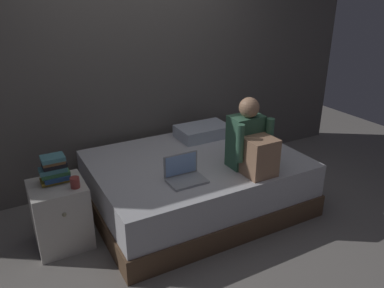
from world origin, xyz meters
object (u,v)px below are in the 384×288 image
bed (196,183)px  book_stack (54,170)px  pillow (203,131)px  person_sitting (251,143)px  nightstand (61,215)px  mug (75,182)px  laptop (184,174)px

bed → book_stack: 1.36m
pillow → person_sitting: bearing=-91.4°
bed → person_sitting: (0.31, -0.44, 0.52)m
bed → nightstand: 1.30m
book_stack → mug: bearing=-55.2°
laptop → book_stack: size_ratio=1.35×
person_sitting → book_stack: size_ratio=2.75×
pillow → laptop: bearing=-129.0°
laptop → nightstand: bearing=159.8°
nightstand → laptop: bearing=-20.2°
nightstand → person_sitting: person_sitting is taller
bed → pillow: size_ratio=3.57×
laptop → book_stack: 1.07m
nightstand → laptop: laptop is taller
laptop → mug: laptop is taller
nightstand → bed: bearing=-0.9°
laptop → mug: size_ratio=3.56×
nightstand → book_stack: book_stack is taller
bed → laptop: laptop is taller
pillow → bed: bearing=-126.8°
nightstand → pillow: size_ratio=1.02×
bed → mug: bearing=-175.2°
person_sitting → mug: 1.53m
nightstand → mug: bearing=-42.7°
laptop → bed: bearing=48.4°
person_sitting → book_stack: 1.69m
nightstand → book_stack: bearing=79.3°
bed → pillow: (0.34, 0.45, 0.34)m
mug → person_sitting: bearing=-12.9°
laptop → pillow: 1.02m
bed → nightstand: size_ratio=3.50×
nightstand → book_stack: 0.40m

